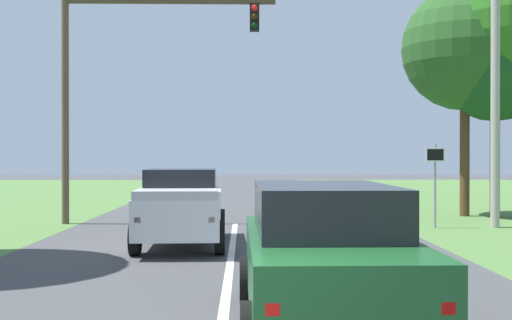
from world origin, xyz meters
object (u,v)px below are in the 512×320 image
at_px(oak_tree_right, 495,66).
at_px(keep_moving_sign, 435,174).
at_px(red_suv_near, 324,252).
at_px(traffic_light, 118,66).
at_px(extra_tree_1, 465,49).
at_px(pickup_truck_lead, 182,207).
at_px(utility_pole_right, 495,74).

bearing_deg(oak_tree_right, keep_moving_sign, -133.20).
height_order(red_suv_near, traffic_light, traffic_light).
bearing_deg(oak_tree_right, extra_tree_1, 163.90).
height_order(red_suv_near, extra_tree_1, extra_tree_1).
bearing_deg(pickup_truck_lead, extra_tree_1, 37.67).
bearing_deg(utility_pole_right, traffic_light, 173.65).
bearing_deg(keep_moving_sign, traffic_light, 171.84).
xyz_separation_m(pickup_truck_lead, keep_moving_sign, (7.61, 3.80, 0.70)).
relative_size(traffic_light, keep_moving_sign, 3.03).
distance_m(pickup_truck_lead, extra_tree_1, 13.65).
distance_m(red_suv_near, oak_tree_right, 17.64).
bearing_deg(extra_tree_1, red_suv_near, -115.71).
bearing_deg(utility_pole_right, red_suv_near, -121.33).
bearing_deg(red_suv_near, pickup_truck_lead, 109.54).
bearing_deg(traffic_light, red_suv_near, -67.41).
distance_m(red_suv_near, extra_tree_1, 17.63).
distance_m(red_suv_near, keep_moving_sign, 12.33).
xyz_separation_m(red_suv_near, pickup_truck_lead, (-2.65, 7.47, 0.00)).
xyz_separation_m(red_suv_near, oak_tree_right, (8.33, 14.84, 4.66)).
distance_m(pickup_truck_lead, keep_moving_sign, 8.54).
height_order(traffic_light, extra_tree_1, extra_tree_1).
height_order(pickup_truck_lead, utility_pole_right, utility_pole_right).
xyz_separation_m(keep_moving_sign, utility_pole_right, (1.96, 0.11, 3.20)).
relative_size(pickup_truck_lead, extra_tree_1, 0.57).
bearing_deg(extra_tree_1, keep_moving_sign, -120.95).
distance_m(red_suv_near, utility_pole_right, 13.87).
bearing_deg(oak_tree_right, traffic_light, -171.21).
distance_m(traffic_light, utility_pole_right, 12.30).
bearing_deg(pickup_truck_lead, utility_pole_right, 22.21).
height_order(pickup_truck_lead, traffic_light, traffic_light).
relative_size(keep_moving_sign, oak_tree_right, 0.34).
xyz_separation_m(red_suv_near, traffic_light, (-5.30, 12.73, 4.30)).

